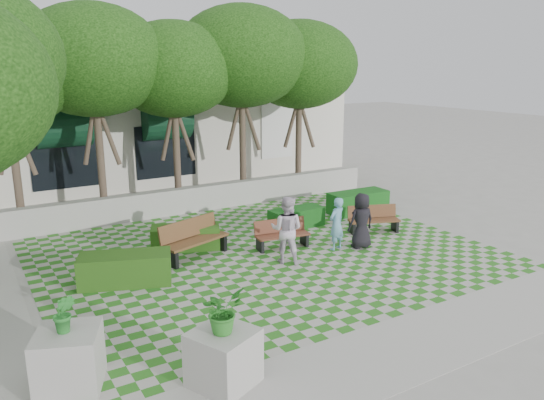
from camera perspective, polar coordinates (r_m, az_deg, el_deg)
ground at (r=14.14m, az=1.41°, el=-7.07°), size 90.00×90.00×0.00m
lawn at (r=14.94m, az=-0.66°, el=-5.85°), size 12.00×12.00×0.00m
sidewalk_south at (r=10.86m, az=15.30°, el=-14.63°), size 16.00×2.00×0.01m
retaining_wall at (r=19.27m, az=-8.52°, el=0.07°), size 15.00×0.36×0.90m
bench_east at (r=17.07m, az=10.84°, el=-2.08°), size 1.68×1.07×0.84m
bench_mid at (r=15.35m, az=1.05°, el=-3.72°), size 1.63×0.75×0.83m
bench_west at (r=14.73m, az=-8.45°, el=-4.25°), size 2.10×1.26×1.05m
hedge_east at (r=19.20m, az=9.24°, el=-0.23°), size 2.21×0.94×0.76m
hedge_midright at (r=17.28m, az=2.66°, el=-1.93°), size 1.82×0.76×0.63m
hedge_midleft at (r=15.49m, az=-9.27°, el=-3.99°), size 2.08×1.44×0.68m
hedge_west at (r=13.39m, az=-15.50°, el=-7.16°), size 2.33×1.57×0.76m
planter_front at (r=9.06m, az=-5.27°, el=-15.40°), size 1.26×1.26×1.70m
planter_back at (r=9.61m, az=-21.02°, el=-15.45°), size 1.30×1.30×1.66m
person_blue at (r=15.20m, az=6.95°, el=-2.56°), size 0.63×0.49×1.54m
person_dark at (r=15.45m, az=9.59°, el=-2.21°), size 0.84×0.59×1.62m
person_white at (r=14.10m, az=1.59°, el=-3.20°), size 1.11×1.12×1.82m
tree_row at (r=17.82m, az=-14.47°, el=13.99°), size 17.70×13.40×7.41m
building at (r=26.55m, az=-13.48°, el=8.30°), size 18.00×8.92×5.15m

